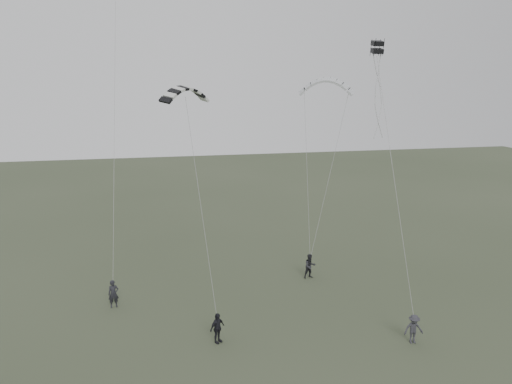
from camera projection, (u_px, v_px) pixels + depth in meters
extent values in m
plane|color=#37402B|center=(261.00, 342.00, 27.97)|extent=(140.00, 140.00, 0.00)
imported|color=black|center=(113.00, 294.00, 32.07)|extent=(0.73, 0.55, 1.82)
imported|color=black|center=(310.00, 266.00, 36.78)|extent=(0.98, 0.81, 1.83)
imported|color=black|center=(217.00, 328.00, 27.75)|extent=(1.08, 0.96, 1.75)
imported|color=#2E2D33|center=(414.00, 329.00, 27.71)|extent=(1.14, 0.72, 1.68)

